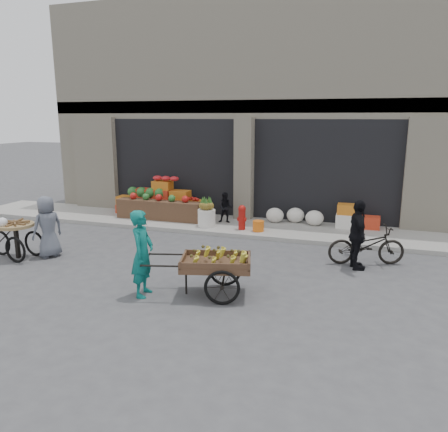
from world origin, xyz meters
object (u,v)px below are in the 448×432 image
(bicycle, at_px, (366,245))
(cyclist, at_px, (358,235))
(tricycle_cart, at_px, (16,235))
(orange_bucket, at_px, (258,226))
(vendor_woman, at_px, (142,253))
(fire_hydrant, at_px, (242,216))
(vendor_grey, at_px, (48,227))
(seated_person, at_px, (226,208))
(pineapple_bin, at_px, (207,218))
(banana_cart, at_px, (213,261))

(bicycle, distance_m, cyclist, 0.55)
(tricycle_cart, bearing_deg, bicycle, 20.20)
(orange_bucket, xyz_separation_m, vendor_woman, (-1.04, -4.82, 0.55))
(orange_bucket, xyz_separation_m, tricycle_cart, (-4.97, -3.77, 0.30))
(fire_hydrant, xyz_separation_m, cyclist, (3.22, -2.10, 0.27))
(vendor_woman, relative_size, vendor_grey, 1.11)
(tricycle_cart, bearing_deg, vendor_woman, -9.79)
(orange_bucket, relative_size, vendor_woman, 0.20)
(seated_person, xyz_separation_m, vendor_woman, (0.16, -5.52, 0.23))
(tricycle_cart, distance_m, bicycle, 8.16)
(pineapple_bin, bearing_deg, seated_person, 56.31)
(fire_hydrant, height_order, cyclist, cyclist)
(vendor_woman, relative_size, tricycle_cart, 1.13)
(fire_hydrant, bearing_deg, vendor_grey, -137.45)
(orange_bucket, height_order, vendor_woman, vendor_woman)
(cyclist, bearing_deg, vendor_grey, 84.25)
(fire_hydrant, height_order, bicycle, bicycle)
(vendor_woman, bearing_deg, pineapple_bin, -1.05)
(pineapple_bin, height_order, vendor_grey, vendor_grey)
(fire_hydrant, xyz_separation_m, tricycle_cart, (-4.47, -3.82, 0.06))
(banana_cart, xyz_separation_m, vendor_grey, (-4.52, 0.95, 0.07))
(bicycle, bearing_deg, cyclist, 136.46)
(seated_person, relative_size, vendor_woman, 0.57)
(fire_hydrant, height_order, tricycle_cart, tricycle_cart)
(pineapple_bin, distance_m, cyclist, 4.84)
(vendor_woman, height_order, bicycle, vendor_woman)
(banana_cart, relative_size, bicycle, 1.36)
(vendor_woman, bearing_deg, banana_cart, -78.78)
(orange_bucket, xyz_separation_m, seated_person, (-1.20, 0.70, 0.31))
(orange_bucket, bearing_deg, bicycle, -29.53)
(seated_person, relative_size, vendor_grey, 0.63)
(vendor_woman, bearing_deg, seated_person, -5.89)
(vendor_woman, height_order, vendor_grey, vendor_woman)
(pineapple_bin, relative_size, seated_person, 0.56)
(vendor_grey, bearing_deg, cyclist, 124.75)
(orange_bucket, distance_m, banana_cart, 4.42)
(seated_person, height_order, tricycle_cart, seated_person)
(pineapple_bin, relative_size, tricycle_cart, 0.36)
(seated_person, distance_m, bicycle, 4.74)
(bicycle, bearing_deg, orange_bucket, 43.50)
(seated_person, xyz_separation_m, cyclist, (3.92, -2.75, 0.19))
(fire_hydrant, bearing_deg, tricycle_cart, -139.49)
(pineapple_bin, xyz_separation_m, fire_hydrant, (1.10, -0.05, 0.13))
(pineapple_bin, bearing_deg, vendor_grey, -127.38)
(fire_hydrant, height_order, banana_cart, banana_cart)
(fire_hydrant, distance_m, cyclist, 3.85)
(pineapple_bin, xyz_separation_m, banana_cart, (1.81, -4.49, 0.30))
(seated_person, xyz_separation_m, vendor_grey, (-3.11, -4.15, 0.15))
(banana_cart, bearing_deg, seated_person, 90.83)
(orange_bucket, distance_m, tricycle_cart, 6.24)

